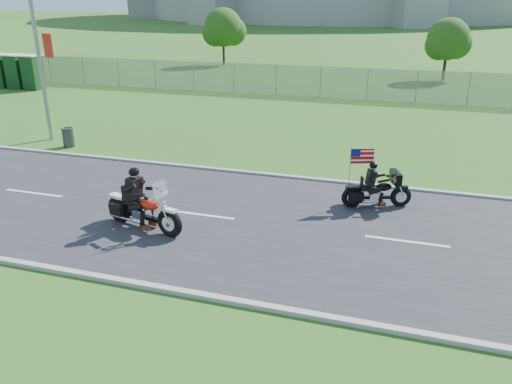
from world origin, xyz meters
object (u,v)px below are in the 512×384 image
(porta_toilet_c, at_px, (1,71))
(motorcycle_follow, at_px, (377,192))
(streetlight, at_px, (36,10))
(porta_toilet_a, at_px, (33,73))
(motorcycle_lead, at_px, (142,210))
(porta_toilet_b, at_px, (17,72))
(trash_can, at_px, (68,138))

(porta_toilet_c, height_order, motorcycle_follow, porta_toilet_c)
(porta_toilet_c, relative_size, motorcycle_follow, 1.08)
(streetlight, bearing_deg, porta_toilet_c, 139.94)
(porta_toilet_a, bearing_deg, motorcycle_lead, -44.19)
(porta_toilet_a, height_order, porta_toilet_c, same)
(streetlight, bearing_deg, porta_toilet_b, 136.65)
(porta_toilet_c, height_order, trash_can, porta_toilet_c)
(porta_toilet_b, height_order, motorcycle_follow, porta_toilet_b)
(porta_toilet_c, relative_size, trash_can, 2.77)
(porta_toilet_a, relative_size, trash_can, 2.77)
(streetlight, xyz_separation_m, porta_toilet_c, (-12.82, 10.78, -4.49))
(porta_toilet_b, xyz_separation_m, motorcycle_lead, (20.23, -18.31, -0.58))
(porta_toilet_a, bearing_deg, streetlight, -47.09)
(porta_toilet_a, height_order, motorcycle_follow, porta_toilet_a)
(streetlight, distance_m, motorcycle_lead, 12.65)
(porta_toilet_a, xyz_separation_m, motorcycle_lead, (18.83, -18.31, -0.58))
(streetlight, xyz_separation_m, porta_toilet_a, (-10.02, 10.78, -4.49))
(porta_toilet_b, height_order, trash_can, porta_toilet_b)
(porta_toilet_a, relative_size, motorcycle_follow, 1.08)
(motorcycle_lead, relative_size, trash_can, 3.22)
(porta_toilet_a, relative_size, porta_toilet_b, 1.00)
(motorcycle_follow, distance_m, trash_can, 13.75)
(streetlight, relative_size, trash_can, 12.06)
(porta_toilet_a, bearing_deg, motorcycle_follow, -30.55)
(trash_can, bearing_deg, porta_toilet_b, 137.66)
(motorcycle_lead, bearing_deg, streetlight, 153.28)
(porta_toilet_b, relative_size, trash_can, 2.77)
(streetlight, height_order, porta_toilet_b, streetlight)
(porta_toilet_a, bearing_deg, trash_can, -45.61)
(porta_toilet_b, relative_size, porta_toilet_c, 1.00)
(porta_toilet_b, bearing_deg, trash_can, -42.34)
(porta_toilet_a, distance_m, porta_toilet_b, 1.40)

